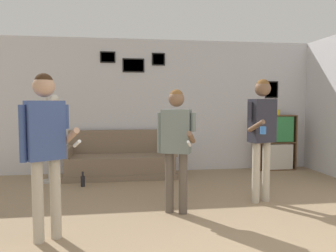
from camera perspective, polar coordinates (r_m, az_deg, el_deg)
The scene contains 9 objects.
wall_back at distance 6.79m, azimuth 0.02°, elevation 3.53°, with size 8.49×0.08×2.70m.
couch at distance 6.40m, azimuth -8.20°, elevation -6.14°, with size 2.07×0.80×0.88m.
bookshelf at distance 7.31m, azimuth 18.22°, elevation -2.74°, with size 0.81×0.30×1.16m.
floor_lamp at distance 6.18m, azimuth -20.28°, elevation 0.79°, with size 0.36×0.39×1.56m.
person_player_foreground_left at distance 3.53m, azimuth -20.59°, elevation -2.03°, with size 0.60×0.38×1.71m.
person_player_foreground_center at distance 4.16m, azimuth 1.44°, elevation -2.17°, with size 0.47×0.56×1.59m.
person_watcher_holding_cup at distance 4.81m, azimuth 16.07°, elevation -0.06°, with size 0.48×0.51×1.75m.
bottle_on_floor at distance 5.80m, azimuth -14.61°, elevation -9.21°, with size 0.07×0.07×0.25m.
drinking_cup at distance 7.28m, azimuth 18.62°, elevation 2.28°, with size 0.07×0.07×0.11m.
Camera 1 is at (-0.96, -2.13, 1.42)m, focal length 35.00 mm.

